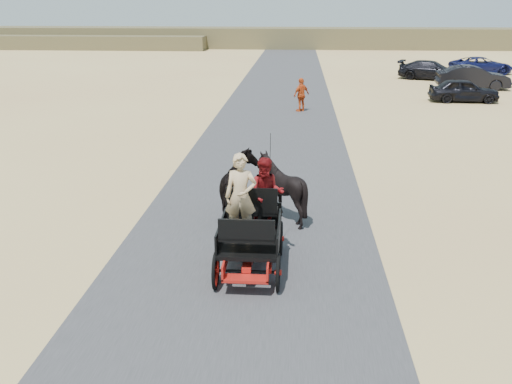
# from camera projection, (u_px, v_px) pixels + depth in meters

# --- Properties ---
(ground) EXTENTS (140.00, 140.00, 0.00)m
(ground) POSITION_uv_depth(u_px,v_px,m) (241.00, 280.00, 11.71)
(ground) COLOR tan
(road) EXTENTS (6.00, 140.00, 0.01)m
(road) POSITION_uv_depth(u_px,v_px,m) (241.00, 279.00, 11.71)
(road) COLOR #38383A
(road) RESTS_ON ground
(ridge_far) EXTENTS (140.00, 6.00, 2.40)m
(ridge_far) POSITION_uv_depth(u_px,v_px,m) (291.00, 38.00, 69.96)
(ridge_far) COLOR brown
(ridge_far) RESTS_ON ground
(ridge_near) EXTENTS (40.00, 4.00, 1.60)m
(ridge_near) POSITION_uv_depth(u_px,v_px,m) (40.00, 42.00, 68.42)
(ridge_near) COLOR brown
(ridge_near) RESTS_ON ground
(carriage) EXTENTS (1.30, 2.40, 0.72)m
(carriage) POSITION_uv_depth(u_px,v_px,m) (250.00, 253.00, 12.07)
(carriage) COLOR black
(carriage) RESTS_ON ground
(horse_left) EXTENTS (0.91, 2.01, 1.70)m
(horse_left) POSITION_uv_depth(u_px,v_px,m) (239.00, 187.00, 14.79)
(horse_left) COLOR black
(horse_left) RESTS_ON ground
(horse_right) EXTENTS (1.37, 1.54, 1.70)m
(horse_right) POSITION_uv_depth(u_px,v_px,m) (281.00, 188.00, 14.71)
(horse_right) COLOR black
(horse_right) RESTS_ON ground
(driver_man) EXTENTS (0.66, 0.43, 1.80)m
(driver_man) POSITION_uv_depth(u_px,v_px,m) (241.00, 196.00, 11.73)
(driver_man) COLOR tan
(driver_man) RESTS_ON carriage
(passenger_woman) EXTENTS (0.77, 0.60, 1.58)m
(passenger_woman) POSITION_uv_depth(u_px,v_px,m) (266.00, 193.00, 12.25)
(passenger_woman) COLOR #660C0F
(passenger_woman) RESTS_ON carriage
(pedestrian) EXTENTS (1.02, 1.00, 1.73)m
(pedestrian) POSITION_uv_depth(u_px,v_px,m) (301.00, 95.00, 29.37)
(pedestrian) COLOR #C24416
(pedestrian) RESTS_ON ground
(car_a) EXTENTS (3.87, 1.64, 1.30)m
(car_a) POSITION_uv_depth(u_px,v_px,m) (464.00, 90.00, 32.27)
(car_a) COLOR black
(car_a) RESTS_ON ground
(car_b) EXTENTS (4.65, 1.85, 1.51)m
(car_b) POSITION_uv_depth(u_px,v_px,m) (473.00, 77.00, 36.97)
(car_b) COLOR black
(car_b) RESTS_ON ground
(car_c) EXTENTS (5.04, 3.47, 1.36)m
(car_c) POSITION_uv_depth(u_px,v_px,m) (431.00, 70.00, 41.53)
(car_c) COLOR black
(car_c) RESTS_ON ground
(car_d) EXTENTS (5.05, 2.87, 1.33)m
(car_d) POSITION_uv_depth(u_px,v_px,m) (481.00, 65.00, 44.75)
(car_d) COLOR navy
(car_d) RESTS_ON ground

